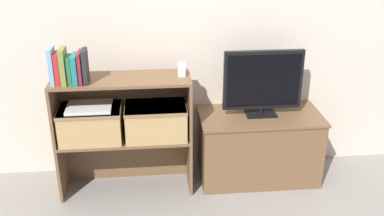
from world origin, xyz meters
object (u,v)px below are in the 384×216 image
(book_skyblue, at_px, (52,66))
(storage_basket_left, at_px, (91,122))
(book_crimson, at_px, (58,68))
(tv, at_px, (263,82))
(tv_stand, at_px, (258,146))
(baby_monitor, at_px, (182,69))
(laptop, at_px, (89,107))
(book_teal, at_px, (75,69))
(book_forest, at_px, (70,70))
(book_maroon, at_px, (81,67))
(book_olive, at_px, (64,66))
(book_charcoal, at_px, (85,66))
(storage_basket_right, at_px, (156,120))

(book_skyblue, distance_m, storage_basket_left, 0.48)
(book_crimson, bearing_deg, tv, 4.74)
(tv_stand, distance_m, book_crimson, 1.56)
(baby_monitor, xyz_separation_m, laptop, (-0.64, -0.02, -0.25))
(storage_basket_left, relative_size, laptop, 1.41)
(baby_monitor, bearing_deg, tv_stand, 5.73)
(tv_stand, distance_m, book_teal, 1.46)
(book_forest, relative_size, book_teal, 0.95)
(book_teal, xyz_separation_m, book_maroon, (0.03, -0.00, 0.01))
(tv_stand, height_order, book_crimson, book_crimson)
(book_olive, distance_m, book_maroon, 0.11)
(book_olive, xyz_separation_m, book_charcoal, (0.14, 0.00, -0.01))
(book_teal, bearing_deg, laptop, 37.03)
(tv, xyz_separation_m, book_forest, (-1.32, -0.12, 0.17))
(storage_basket_right, bearing_deg, book_maroon, -174.82)
(baby_monitor, distance_m, storage_basket_right, 0.41)
(storage_basket_right, bearing_deg, book_teal, -175.16)
(book_charcoal, bearing_deg, laptop, 98.95)
(book_teal, xyz_separation_m, storage_basket_right, (0.51, 0.04, -0.41))
(baby_monitor, distance_m, storage_basket_left, 0.73)
(storage_basket_right, bearing_deg, tv, 5.34)
(book_forest, relative_size, book_maroon, 0.88)
(book_forest, relative_size, storage_basket_right, 0.43)
(book_olive, height_order, book_teal, book_olive)
(tv, height_order, baby_monitor, tv)
(book_maroon, bearing_deg, tv, 5.28)
(book_charcoal, bearing_deg, book_forest, 180.00)
(book_crimson, xyz_separation_m, laptop, (0.17, 0.04, -0.30))
(book_forest, height_order, book_teal, book_teal)
(storage_basket_right, bearing_deg, book_skyblue, -176.23)
(tv, relative_size, book_olive, 2.43)
(book_olive, xyz_separation_m, baby_monitor, (0.77, 0.06, -0.07))
(book_charcoal, xyz_separation_m, baby_monitor, (0.63, 0.06, -0.06))
(book_teal, height_order, storage_basket_right, book_teal)
(book_maroon, height_order, book_charcoal, book_charcoal)
(book_skyblue, distance_m, book_charcoal, 0.21)
(book_maroon, xyz_separation_m, storage_basket_left, (0.02, 0.04, -0.42))
(book_maroon, relative_size, storage_basket_left, 0.49)
(book_crimson, distance_m, storage_basket_right, 0.75)
(book_charcoal, distance_m, storage_basket_right, 0.62)
(book_teal, xyz_separation_m, book_charcoal, (0.06, 0.00, 0.02))
(book_crimson, bearing_deg, storage_basket_right, 3.98)
(tv_stand, bearing_deg, book_olive, -175.07)
(storage_basket_left, distance_m, storage_basket_right, 0.45)
(book_olive, bearing_deg, book_skyblue, 180.00)
(book_forest, distance_m, storage_basket_right, 0.68)
(book_olive, bearing_deg, storage_basket_right, 4.23)
(tv_stand, bearing_deg, book_maroon, -174.65)
(tv_stand, xyz_separation_m, book_forest, (-1.32, -0.12, 0.70))
(tv, distance_m, laptop, 1.23)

